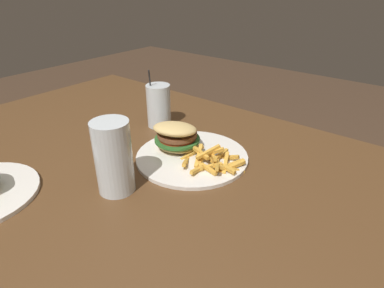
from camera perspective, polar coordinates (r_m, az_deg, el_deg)
name	(u,v)px	position (r m, az deg, el deg)	size (l,w,h in m)	color
dining_table	(121,208)	(0.86, -12.53, -11.11)	(1.56, 1.22, 0.74)	brown
meal_plate_near	(185,146)	(0.89, -1.20, -0.44)	(0.31, 0.31, 0.10)	white
beer_glass	(114,158)	(0.74, -13.76, -2.51)	(0.09, 0.09, 0.17)	silver
juice_glass	(159,107)	(1.06, -5.93, 6.54)	(0.08, 0.08, 0.19)	silver
spoon	(122,162)	(0.88, -12.35, -3.19)	(0.11, 0.13, 0.01)	silver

